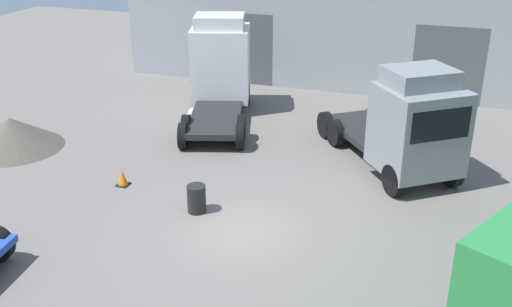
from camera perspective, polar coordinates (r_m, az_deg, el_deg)
The scene contains 7 objects.
ground_plane at distance 17.61m, azimuth -1.54°, elevation -7.39°, with size 60.00×60.00×0.00m, color slate.
warehouse_building at distance 34.08m, azimuth 9.81°, elevation 12.88°, with size 23.32×10.44×5.89m.
tractor_unit_white at distance 26.53m, azimuth -3.48°, elevation 8.11°, with size 4.30×6.91×4.28m.
tractor_unit_grey at distance 20.81m, azimuth 14.37°, elevation 2.55°, with size 5.88×6.64×3.94m.
gravel_pile at distance 24.81m, azimuth -22.25°, elevation 1.83°, with size 3.82×3.82×1.22m.
oil_drum at distance 18.50m, azimuth -5.68°, elevation -4.30°, with size 0.58×0.58×0.88m.
traffic_cone at distance 20.61m, azimuth -12.58°, elevation -2.32°, with size 0.40×0.40×0.55m.
Camera 1 is at (5.32, -14.14, 9.03)m, focal length 42.00 mm.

